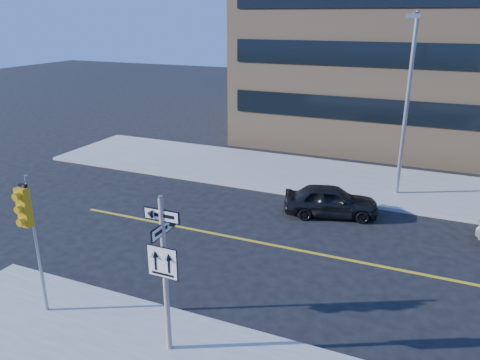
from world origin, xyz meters
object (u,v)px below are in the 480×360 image
at_px(traffic_signal, 27,218).
at_px(streetlight_a, 408,95).
at_px(sign_pole, 164,267).
at_px(parked_car_a, 331,201).

relative_size(traffic_signal, streetlight_a, 0.50).
height_order(sign_pole, traffic_signal, sign_pole).
distance_m(parked_car_a, streetlight_a, 5.70).
distance_m(sign_pole, parked_car_a, 10.34).
bearing_deg(parked_car_a, sign_pole, 154.65).
bearing_deg(traffic_signal, streetlight_a, 59.20).
xyz_separation_m(traffic_signal, parked_car_a, (5.68, 10.20, -2.37)).
xyz_separation_m(parked_car_a, streetlight_a, (2.32, 3.22, 4.09)).
relative_size(parked_car_a, streetlight_a, 0.48).
bearing_deg(traffic_signal, parked_car_a, 60.87).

